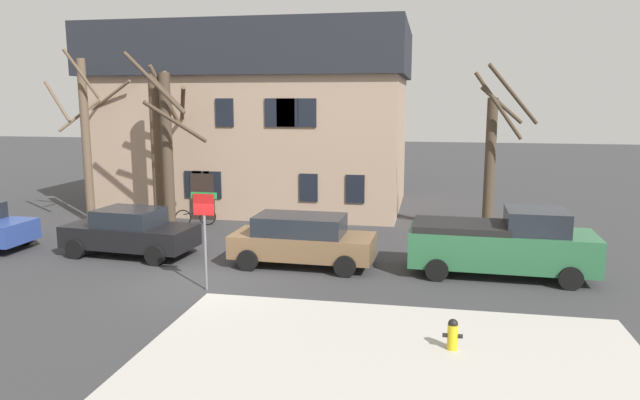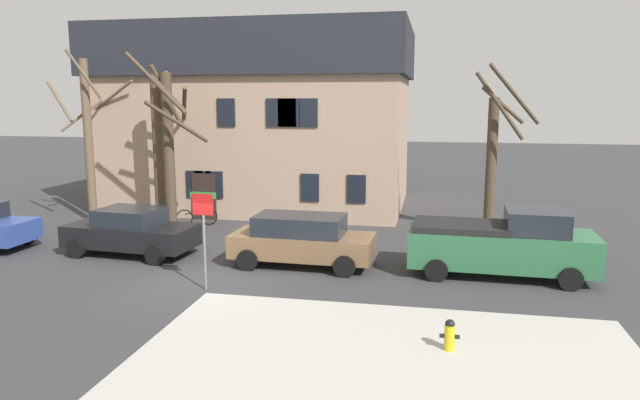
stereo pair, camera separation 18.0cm
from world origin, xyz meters
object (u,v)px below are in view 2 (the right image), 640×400
at_px(tree_bare_near, 88,135).
at_px(street_sign_pole, 204,222).
at_px(tree_bare_far, 169,146).
at_px(car_black_sedan, 131,231).
at_px(building_main, 261,117).
at_px(bicycle_leaning, 197,217).
at_px(fire_hydrant, 450,334).
at_px(tree_bare_end, 493,158).
at_px(tree_bare_mid, 161,146).
at_px(pickup_truck_green, 502,244).
at_px(car_brown_wagon, 302,239).

bearing_deg(tree_bare_near, street_sign_pole, -42.73).
height_order(tree_bare_near, tree_bare_far, tree_bare_near).
bearing_deg(car_black_sedan, building_main, 81.67).
bearing_deg(bicycle_leaning, building_main, 77.77).
bearing_deg(fire_hydrant, tree_bare_end, 81.10).
distance_m(tree_bare_mid, bicycle_leaning, 3.35).
distance_m(fire_hydrant, bicycle_leaning, 15.18).
xyz_separation_m(tree_bare_far, street_sign_pole, (4.34, -6.96, -1.52)).
bearing_deg(building_main, car_black_sedan, -98.33).
height_order(building_main, pickup_truck_green, building_main).
bearing_deg(tree_bare_near, tree_bare_mid, -1.57).
bearing_deg(street_sign_pole, bicycle_leaning, 114.69).
distance_m(pickup_truck_green, fire_hydrant, 6.29).
xyz_separation_m(building_main, tree_bare_far, (-1.87, -6.67, -0.99)).
xyz_separation_m(tree_bare_far, pickup_truck_green, (12.73, -3.98, -2.47)).
bearing_deg(building_main, tree_bare_mid, -114.10).
height_order(tree_bare_far, street_sign_pole, tree_bare_far).
relative_size(building_main, tree_bare_end, 2.25).
distance_m(tree_bare_far, bicycle_leaning, 3.36).
relative_size(tree_bare_end, car_brown_wagon, 1.43).
height_order(tree_bare_far, tree_bare_end, tree_bare_far).
bearing_deg(pickup_truck_green, bicycle_leaning, 157.43).
bearing_deg(tree_bare_end, fire_hydrant, -98.90).
xyz_separation_m(tree_bare_far, tree_bare_end, (12.85, 1.42, -0.38)).
height_order(tree_bare_near, pickup_truck_green, tree_bare_near).
xyz_separation_m(car_brown_wagon, bicycle_leaning, (-5.82, 5.10, -0.51)).
xyz_separation_m(car_brown_wagon, fire_hydrant, (4.58, -5.96, -0.41)).
bearing_deg(building_main, tree_bare_end, -25.55).
relative_size(tree_bare_far, car_brown_wagon, 1.54).
distance_m(building_main, car_black_sedan, 11.26).
bearing_deg(tree_bare_near, car_brown_wagon, -24.97).
distance_m(tree_bare_far, street_sign_pole, 8.34).
bearing_deg(tree_bare_mid, car_black_sedan, -77.10).
distance_m(tree_bare_mid, tree_bare_far, 1.11).
distance_m(car_black_sedan, street_sign_pole, 5.19).
height_order(building_main, bicycle_leaning, building_main).
relative_size(building_main, street_sign_pole, 5.30).
distance_m(tree_bare_near, car_brown_wagon, 12.13).
bearing_deg(tree_bare_near, car_black_sedan, -46.65).
bearing_deg(pickup_truck_green, building_main, 135.58).
bearing_deg(tree_bare_near, fire_hydrant, -35.62).
distance_m(tree_bare_end, fire_hydrant, 11.87).
distance_m(tree_bare_mid, tree_bare_end, 13.61).
relative_size(tree_bare_end, pickup_truck_green, 1.20).
bearing_deg(street_sign_pole, pickup_truck_green, 19.59).
bearing_deg(building_main, pickup_truck_green, -44.42).
distance_m(pickup_truck_green, street_sign_pole, 8.96).
height_order(car_brown_wagon, street_sign_pole, street_sign_pole).
distance_m(building_main, tree_bare_near, 8.38).
relative_size(building_main, car_black_sedan, 3.21).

